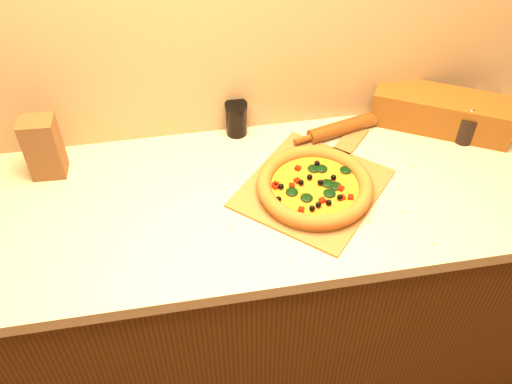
% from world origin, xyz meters
% --- Properties ---
extents(cabinet, '(2.80, 0.65, 0.86)m').
position_xyz_m(cabinet, '(0.00, 1.43, 0.43)').
color(cabinet, '#41260D').
rests_on(cabinet, ground).
extents(countertop, '(2.84, 0.68, 0.04)m').
position_xyz_m(countertop, '(0.00, 1.43, 0.88)').
color(countertop, beige).
rests_on(countertop, cabinet).
extents(pizza_peel, '(0.54, 0.54, 0.01)m').
position_xyz_m(pizza_peel, '(0.22, 1.43, 0.90)').
color(pizza_peel, brown).
rests_on(pizza_peel, countertop).
extents(pizza, '(0.34, 0.34, 0.05)m').
position_xyz_m(pizza, '(0.21, 1.40, 0.93)').
color(pizza, '#C58831').
rests_on(pizza, pizza_peel).
extents(pepper_grinder, '(0.07, 0.07, 0.12)m').
position_xyz_m(pepper_grinder, '(0.75, 1.56, 0.95)').
color(pepper_grinder, black).
rests_on(pepper_grinder, countertop).
extents(rolling_pin, '(0.35, 0.11, 0.05)m').
position_xyz_m(rolling_pin, '(0.37, 1.66, 0.92)').
color(rolling_pin, '#56290E').
rests_on(rolling_pin, countertop).
extents(coffee_canister, '(0.09, 0.09, 0.12)m').
position_xyz_m(coffee_canister, '(0.85, 1.66, 0.96)').
color(coffee_canister, silver).
rests_on(coffee_canister, countertop).
extents(bread_bag, '(0.46, 0.34, 0.12)m').
position_xyz_m(bread_bag, '(0.70, 1.64, 0.96)').
color(bread_bag, brown).
rests_on(bread_bag, countertop).
extents(paper_bag, '(0.10, 0.08, 0.20)m').
position_xyz_m(paper_bag, '(-0.56, 1.63, 1.00)').
color(paper_bag, brown).
rests_on(paper_bag, countertop).
extents(dark_jar, '(0.07, 0.07, 0.12)m').
position_xyz_m(dark_jar, '(0.03, 1.72, 0.96)').
color(dark_jar, black).
rests_on(dark_jar, countertop).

